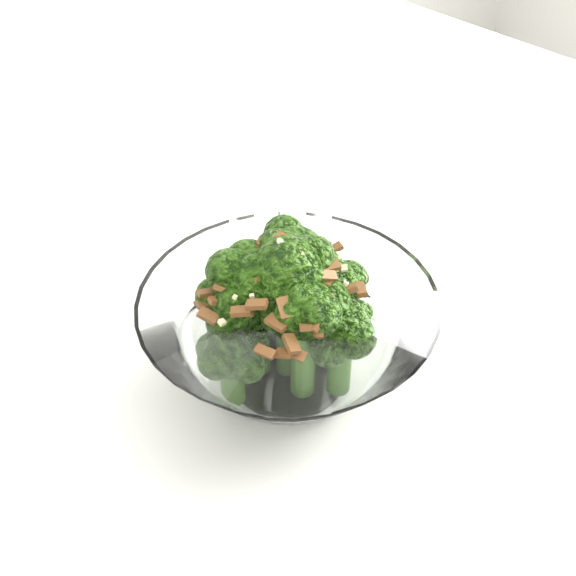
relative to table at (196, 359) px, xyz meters
name	(u,v)px	position (x,y,z in m)	size (l,w,h in m)	color
table	(196,359)	(0.00, 0.00, 0.00)	(1.39, 1.14, 0.75)	white
broccoli_dish	(288,329)	(0.03, -0.11, 0.11)	(0.20, 0.20, 0.12)	white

